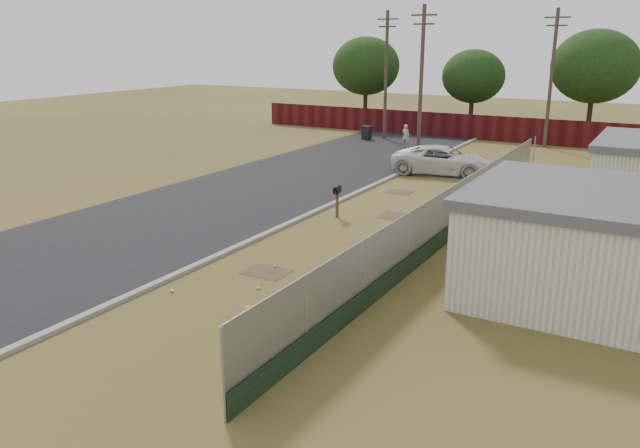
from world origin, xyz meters
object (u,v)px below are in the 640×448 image
Objects in this scene: pickup_truck at (443,160)px; trash_bin at (367,133)px; fire_hydrant at (249,321)px; mailbox at (337,192)px; pedestrian at (406,136)px.

trash_bin is (-8.98, 9.02, -0.26)m from pickup_truck.
fire_hydrant is at bearing 177.07° from pickup_truck.
fire_hydrant is 0.63× the size of mailbox.
fire_hydrant is 31.93m from trash_bin.
mailbox reaches higher than trash_bin.
pedestrian reaches higher than trash_bin.
trash_bin is (-3.83, 1.88, -0.28)m from pedestrian.
pickup_truck is 12.74m from trash_bin.
trash_bin is (-11.31, 29.86, 0.11)m from fire_hydrant.
trash_bin is at bearing 35.57° from pickup_truck.
pedestrian is (-7.48, 27.97, 0.40)m from fire_hydrant.
mailbox is (-3.24, 10.49, 0.65)m from fire_hydrant.
pickup_truck is (0.91, 10.35, -0.28)m from mailbox.
pickup_truck is 5.60× the size of trash_bin.
mailbox reaches higher than fire_hydrant.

